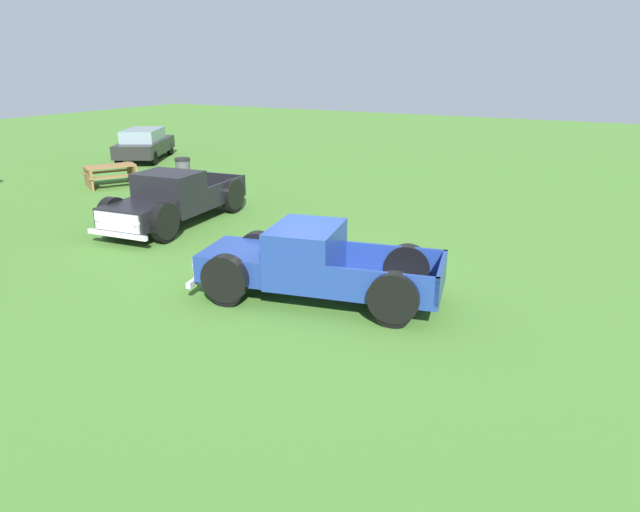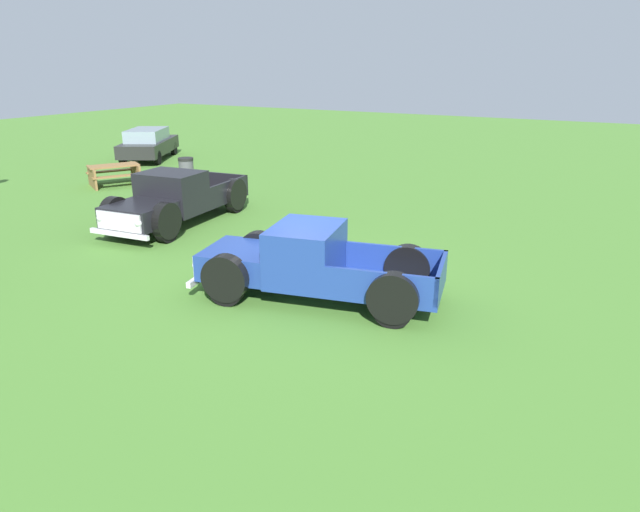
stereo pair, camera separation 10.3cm
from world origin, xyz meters
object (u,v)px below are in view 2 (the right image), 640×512
(pickup_truck_behind_left, at_px, (171,201))
(pickup_truck_foreground, at_px, (303,264))
(picnic_table, at_px, (114,172))
(trash_can, at_px, (186,170))
(sedan_distant_a, at_px, (148,143))

(pickup_truck_behind_left, bearing_deg, pickup_truck_foreground, -114.09)
(picnic_table, xyz_separation_m, trash_can, (1.78, -1.99, -0.01))
(pickup_truck_foreground, height_order, pickup_truck_behind_left, pickup_truck_behind_left)
(pickup_truck_foreground, height_order, picnic_table, pickup_truck_foreground)
(pickup_truck_behind_left, relative_size, sedan_distant_a, 1.11)
(sedan_distant_a, bearing_deg, trash_can, -121.73)
(sedan_distant_a, xyz_separation_m, trash_can, (-3.22, -5.22, -0.29))
(pickup_truck_foreground, relative_size, pickup_truck_behind_left, 0.98)
(picnic_table, bearing_deg, sedan_distant_a, 32.82)
(trash_can, bearing_deg, picnic_table, 131.95)
(picnic_table, height_order, trash_can, trash_can)
(pickup_truck_foreground, distance_m, picnic_table, 13.12)
(pickup_truck_foreground, relative_size, picnic_table, 2.21)
(pickup_truck_behind_left, relative_size, picnic_table, 2.25)
(pickup_truck_behind_left, relative_size, trash_can, 5.45)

